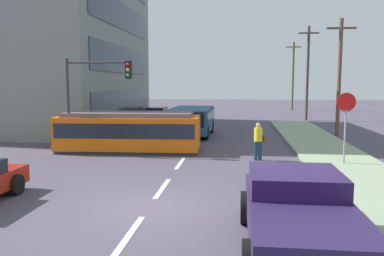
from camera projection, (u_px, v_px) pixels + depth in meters
name	position (u px, v px, depth m)	size (l,w,h in m)	color
ground_plane	(191.00, 148.00, 20.75)	(120.00, 120.00, 0.00)	#494352
sidewalk_curb_right	(346.00, 166.00, 16.02)	(3.20, 36.00, 0.14)	gray
lane_stripe_0	(129.00, 235.00, 8.91)	(0.16, 2.40, 0.01)	silver
lane_stripe_1	(163.00, 188.00, 12.86)	(0.16, 2.40, 0.01)	silver
lane_stripe_2	(180.00, 163.00, 16.80)	(0.16, 2.40, 0.01)	silver
lane_stripe_3	(200.00, 136.00, 25.44)	(0.16, 2.40, 0.01)	silver
lane_stripe_4	(207.00, 126.00, 31.36)	(0.16, 2.40, 0.01)	silver
corner_building	(30.00, 23.00, 30.42)	(14.78, 16.81, 16.00)	gray
streetcar_tram	(129.00, 131.00, 19.75)	(7.11, 2.85, 1.96)	orange
city_bus	(191.00, 120.00, 25.51)	(2.65, 5.52, 1.79)	#2B517F
pedestrian_crossing	(258.00, 139.00, 17.40)	(0.50, 0.36, 1.67)	#1A364B
pickup_truck_parked	(298.00, 213.00, 8.02)	(2.28, 5.00, 1.55)	#261B43
parked_sedan_mid	(107.00, 129.00, 23.99)	(2.01, 4.16, 1.19)	#415038
parked_sedan_far	(143.00, 119.00, 30.48)	(2.02, 4.09, 1.19)	silver
parked_sedan_furthest	(157.00, 113.00, 36.36)	(1.98, 4.46, 1.19)	#234298
stop_sign	(346.00, 113.00, 15.99)	(0.76, 0.07, 2.88)	gray
traffic_light_mast	(95.00, 86.00, 18.59)	(3.20, 0.33, 4.56)	#333333
utility_pole_mid	(339.00, 75.00, 24.88)	(1.80, 0.24, 7.39)	brown
utility_pole_far	(308.00, 72.00, 35.51)	(1.80, 0.24, 8.40)	#4D3D36
utility_pole_distant	(293.00, 75.00, 48.20)	(1.80, 0.24, 8.30)	brown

